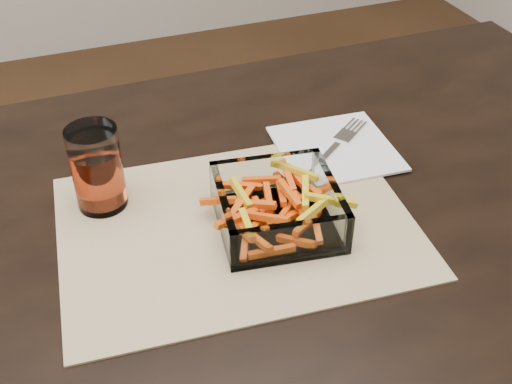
{
  "coord_description": "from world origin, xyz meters",
  "views": [
    {
      "loc": [
        -0.12,
        -0.57,
        1.3
      ],
      "look_at": [
        0.11,
        0.04,
        0.78
      ],
      "focal_mm": 45.0,
      "sensor_mm": 36.0,
      "label": 1
    }
  ],
  "objects_px": {
    "dining_table": "(186,301)",
    "glass_bowl": "(278,209)",
    "tumbler": "(98,171)",
    "fork": "(335,147)"
  },
  "relations": [
    {
      "from": "dining_table",
      "to": "glass_bowl",
      "type": "relative_size",
      "value": 9.43
    },
    {
      "from": "dining_table",
      "to": "tumbler",
      "type": "height_order",
      "value": "tumbler"
    },
    {
      "from": "fork",
      "to": "dining_table",
      "type": "bearing_deg",
      "value": -101.5
    },
    {
      "from": "glass_bowl",
      "to": "fork",
      "type": "distance_m",
      "value": 0.19
    },
    {
      "from": "dining_table",
      "to": "tumbler",
      "type": "relative_size",
      "value": 13.78
    },
    {
      "from": "glass_bowl",
      "to": "fork",
      "type": "relative_size",
      "value": 1.03
    },
    {
      "from": "tumbler",
      "to": "fork",
      "type": "relative_size",
      "value": 0.7
    },
    {
      "from": "dining_table",
      "to": "tumbler",
      "type": "bearing_deg",
      "value": 119.68
    },
    {
      "from": "dining_table",
      "to": "fork",
      "type": "height_order",
      "value": "fork"
    },
    {
      "from": "tumbler",
      "to": "fork",
      "type": "height_order",
      "value": "tumbler"
    }
  ]
}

